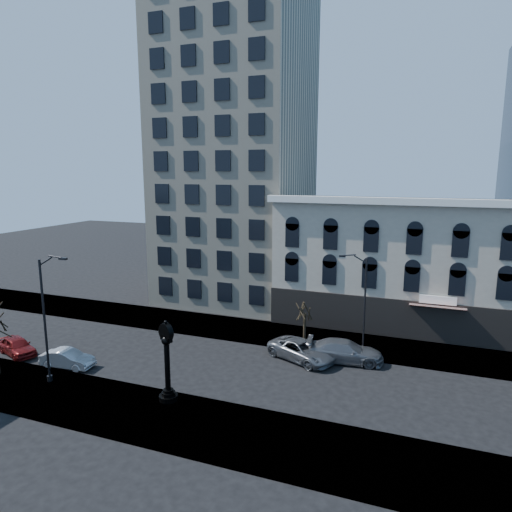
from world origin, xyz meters
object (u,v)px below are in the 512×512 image
at_px(car_near_a, 17,346).
at_px(car_near_b, 67,359).
at_px(street_clock, 167,365).
at_px(street_lamp_near, 50,286).

bearing_deg(car_near_a, car_near_b, -74.80).
bearing_deg(street_clock, street_lamp_near, -153.37).
bearing_deg(street_clock, car_near_a, -165.70).
distance_m(street_lamp_near, car_near_b, 7.02).
xyz_separation_m(street_lamp_near, car_near_a, (-7.00, 2.91, -6.40)).
distance_m(street_clock, car_near_a, 15.89).
height_order(street_lamp_near, car_near_b, street_lamp_near).
bearing_deg(street_lamp_near, street_clock, -1.33).
distance_m(car_near_a, car_near_b, 5.65).
bearing_deg(car_near_b, street_lamp_near, -156.34).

